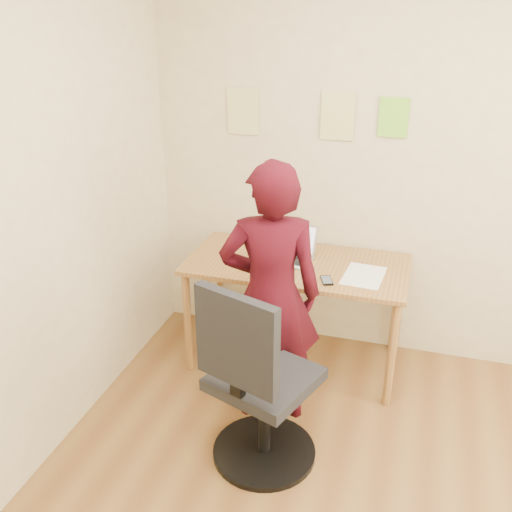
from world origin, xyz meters
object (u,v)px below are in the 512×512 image
(desk, at_px, (297,275))
(laptop, at_px, (290,250))
(phone, at_px, (327,280))
(person, at_px, (271,296))
(office_chair, at_px, (257,391))

(desk, distance_m, laptop, 0.16)
(desk, distance_m, phone, 0.32)
(phone, xyz_separation_m, person, (-0.25, -0.34, 0.03))
(phone, relative_size, person, 0.09)
(laptop, relative_size, office_chair, 0.33)
(desk, bearing_deg, office_chair, -88.57)
(laptop, relative_size, person, 0.23)
(laptop, bearing_deg, person, -70.87)
(office_chair, relative_size, person, 0.69)
(phone, relative_size, office_chair, 0.13)
(laptop, height_order, person, person)
(person, bearing_deg, desk, -108.07)
(phone, bearing_deg, office_chair, -124.78)
(laptop, distance_m, phone, 0.40)
(laptop, bearing_deg, phone, -28.08)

